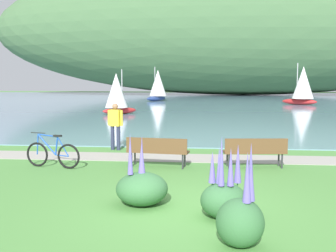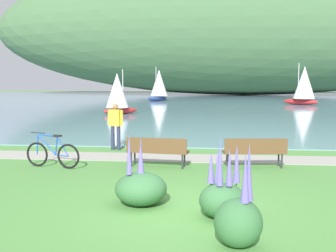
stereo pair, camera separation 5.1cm
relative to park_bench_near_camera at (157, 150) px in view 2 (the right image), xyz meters
name	(u,v)px [view 2 (the right image)]	position (x,y,z in m)	size (l,w,h in m)	color
ground_plane	(185,210)	(1.06, -3.95, -0.52)	(200.00, 200.00, 0.00)	#518E42
bay_water	(207,100)	(1.06, 43.49, -0.50)	(180.00, 80.00, 0.04)	#6B8EA8
distant_hillside	(244,28)	(7.60, 66.85, 12.00)	(95.27, 28.00, 24.95)	#42663D
shoreline_path	(196,158)	(1.06, 1.51, -0.52)	(60.00, 1.50, 0.01)	#A39E93
park_bench_near_camera	(157,150)	(0.00, 0.00, 0.00)	(1.85, 0.70, 0.88)	brown
park_bench_further_along	(255,150)	(2.82, 0.19, 0.00)	(1.84, 0.69, 0.88)	brown
bicycle_leaning_near_bench	(52,154)	(-3.02, -0.36, -0.12)	(1.74, 0.44, 1.01)	black
person_at_shoreline	(115,123)	(-1.91, 2.90, 0.46)	(0.59, 0.31, 1.71)	#282D47
echium_bush_closest_to_camera	(141,187)	(0.15, -3.70, -0.16)	(1.05, 1.05, 1.47)	#386B3D
echium_bush_beside_closest	(239,219)	(1.97, -5.64, -0.09)	(0.73, 0.73, 1.58)	#386B3D
echium_bush_mid_cluster	(223,197)	(1.77, -4.33, -0.12)	(0.86, 0.86, 1.54)	#386B3D
sailboat_nearest_to_shore	(304,85)	(11.45, 33.64, 1.62)	(3.79, 3.22, 4.47)	#B22323
sailboat_mid_bay	(159,85)	(-5.16, 41.25, 1.58)	(3.08, 3.74, 4.37)	navy
sailboat_toward_hillside	(118,93)	(-5.50, 18.95, 1.12)	(2.76, 2.66, 3.40)	#B22323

